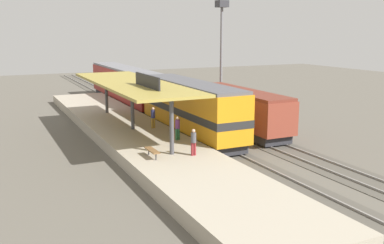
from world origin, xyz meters
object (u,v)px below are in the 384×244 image
locomotive (190,108)px  passenger_carriage_single (125,85)px  light_mast (222,33)px  freight_car (240,110)px  person_boarding (153,116)px  platform_bench (152,150)px  person_waiting (178,127)px  person_walking (194,141)px

locomotive → passenger_carriage_single: (0.00, 18.00, -0.10)m
light_mast → freight_car: bearing=-109.2°
person_boarding → platform_bench: bearing=-111.0°
platform_bench → person_boarding: 8.46m
passenger_carriage_single → person_waiting: (-2.77, -21.69, -0.46)m
passenger_carriage_single → person_waiting: passenger_carriage_single is taller
locomotive → person_boarding: locomotive is taller
person_waiting → person_boarding: size_ratio=1.00×
passenger_carriage_single → person_walking: 26.06m
passenger_carriage_single → person_boarding: (-2.97, -17.23, -0.46)m
light_mast → person_walking: size_ratio=6.84×
person_boarding → light_mast: bearing=36.8°
person_walking → passenger_carriage_single: bearing=82.3°
light_mast → person_boarding: size_ratio=6.84×
platform_bench → person_waiting: (3.23, 3.43, 0.51)m
locomotive → person_walking: 8.59m
platform_bench → light_mast: size_ratio=0.15×
passenger_carriage_single → freight_car: passenger_carriage_single is taller
locomotive → person_boarding: 3.12m
platform_bench → person_boarding: size_ratio=0.99×
locomotive → person_walking: size_ratio=8.44×
platform_bench → person_boarding: person_boarding is taller
platform_bench → freight_car: 12.60m
passenger_carriage_single → person_waiting: 21.87m
platform_bench → light_mast: light_mast is taller
freight_car → person_waiting: size_ratio=7.02×
light_mast → person_waiting: light_mast is taller
passenger_carriage_single → person_boarding: passenger_carriage_single is taller
passenger_carriage_single → light_mast: (7.80, -9.16, 6.08)m
person_waiting → person_boarding: same height
freight_car → platform_bench: bearing=-147.4°
passenger_carriage_single → person_waiting: bearing=-97.3°
person_boarding → freight_car: bearing=-8.2°
person_boarding → passenger_carriage_single: bearing=80.2°
person_waiting → person_boarding: (-0.21, 4.46, 0.00)m
locomotive → freight_car: size_ratio=1.20×
person_walking → person_boarding: same height
light_mast → person_waiting: bearing=-130.1°
person_walking → person_boarding: bearing=86.6°
locomotive → platform_bench: bearing=-130.1°
platform_bench → person_boarding: bearing=69.0°
light_mast → platform_bench: bearing=-130.9°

